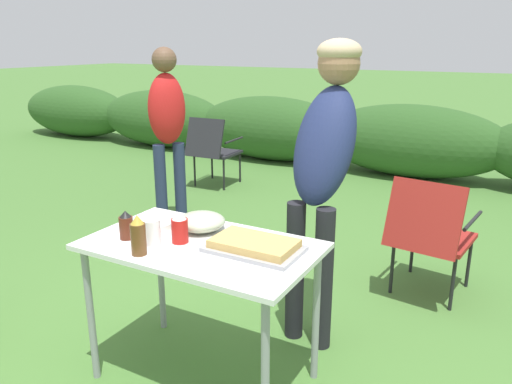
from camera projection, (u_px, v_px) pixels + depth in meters
ground_plane at (205, 376)px, 2.57m from camera, size 60.00×60.00×0.00m
shrub_hedge at (411, 141)px, 6.32m from camera, size 14.40×0.90×0.92m
folding_table at (201, 259)px, 2.38m from camera, size 1.10×0.64×0.74m
food_tray at (254, 246)px, 2.27m from camera, size 0.43×0.26×0.06m
plate_stack at (152, 224)px, 2.57m from camera, size 0.23×0.23×0.03m
mixing_bowl at (201, 222)px, 2.53m from camera, size 0.25×0.25×0.09m
paper_cup_stack at (152, 232)px, 2.33m from camera, size 0.08×0.08×0.12m
beer_bottle at (138, 236)px, 2.22m from camera, size 0.07×0.07×0.19m
bbq_sauce_bottle at (126, 225)px, 2.40m from camera, size 0.07×0.07×0.14m
ketchup_bottle at (180, 228)px, 2.36m from camera, size 0.08×0.08×0.15m
standing_person_in_gray_fleece at (324, 154)px, 2.68m from camera, size 0.38×0.50×1.68m
standing_person_in_red_jacket at (167, 121)px, 4.44m from camera, size 0.39×0.41×1.62m
camp_chair_green_behind_table at (212, 148)px, 5.85m from camera, size 0.50×0.61×0.83m
camp_chair_near_hedge at (430, 231)px, 3.26m from camera, size 0.54×0.64×0.83m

